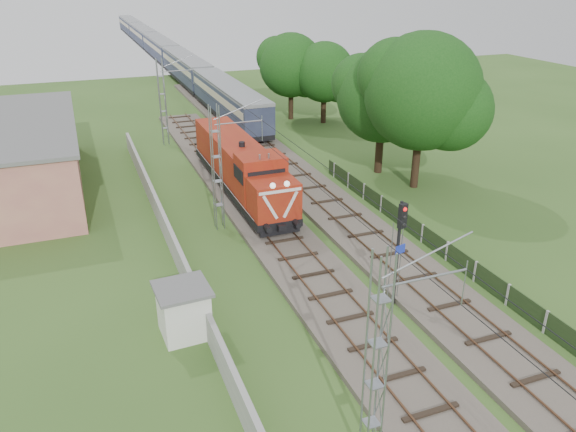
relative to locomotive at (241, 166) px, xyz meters
name	(u,v)px	position (x,y,z in m)	size (l,w,h in m)	color
ground	(344,316)	(0.00, -17.10, -2.22)	(140.00, 140.00, 0.00)	#345520
track_main	(291,251)	(0.00, -10.10, -2.04)	(4.20, 70.00, 0.45)	#6B6054
track_side	(290,172)	(5.00, 2.90, -2.04)	(4.20, 80.00, 0.45)	#6B6054
catenary	(218,168)	(-2.95, -5.10, 1.83)	(3.31, 70.00, 8.00)	gray
boundary_wall	(165,225)	(-6.50, -5.10, -1.47)	(0.25, 40.00, 1.50)	#9E9E99
station_building	(20,156)	(-15.00, 6.90, 0.41)	(8.40, 20.40, 5.22)	tan
fence	(447,251)	(8.00, -14.10, -1.62)	(0.12, 32.00, 1.20)	black
locomotive	(241,166)	(0.00, 0.00, 0.00)	(2.97, 16.95, 4.31)	black
coach_rake	(160,48)	(5.00, 66.43, 0.27)	(2.99, 111.84, 3.46)	black
signal_post	(400,236)	(2.81, -17.05, 1.58)	(0.60, 0.48, 5.54)	black
relay_hut	(184,311)	(-7.40, -15.71, -0.99)	(2.49, 2.49, 2.45)	silver
tree_a	(384,97)	(12.00, 0.75, 3.94)	(7.62, 7.26, 9.88)	#321E14
tree_b	(424,93)	(12.90, -3.23, 4.96)	(8.88, 8.46, 11.51)	#321E14
tree_c	(292,66)	(11.75, 19.88, 3.54)	(7.13, 6.79, 9.24)	#321E14
tree_d	(325,73)	(14.42, 17.09, 3.10)	(6.58, 6.27, 8.53)	#321E14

